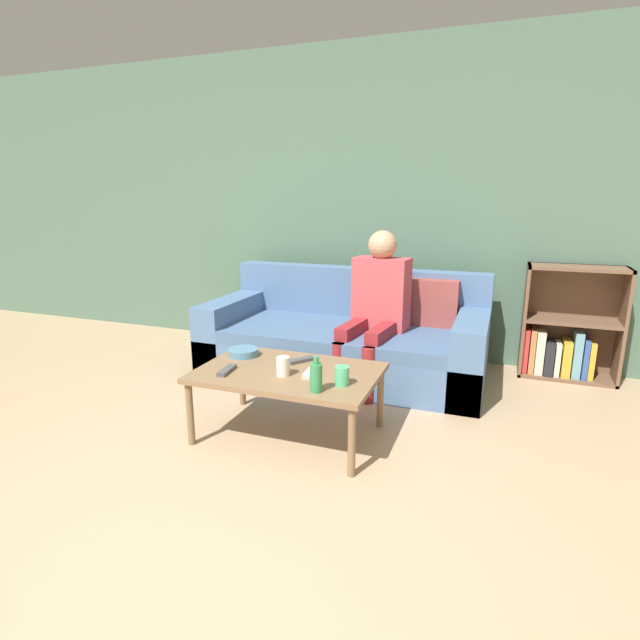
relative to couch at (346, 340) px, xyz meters
The scene contains 13 objects.
ground_plane 2.19m from the couch, 90.06° to the right, with size 22.00×22.00×0.00m, color tan.
wall_back 1.23m from the couch, 90.20° to the left, with size 12.00×0.06×2.60m.
couch is the anchor object (origin of this frame).
bookshelf 1.68m from the couch, 17.16° to the left, with size 0.69×0.28×0.87m.
coffee_table 1.16m from the couch, 89.33° to the right, with size 1.03×0.67×0.40m.
person_adult 0.47m from the couch, 17.75° to the right, with size 0.44×0.70×1.13m.
cup_near 1.33m from the couch, 73.55° to the right, with size 0.08×0.08×0.10m.
cup_far 1.25m from the couch, 89.05° to the right, with size 0.08×0.08×0.11m.
tv_remote_0 1.00m from the couch, 88.44° to the right, with size 0.14×0.17×0.02m.
tv_remote_1 1.18m from the couch, 82.46° to the right, with size 0.06×0.17×0.02m.
tv_remote_2 1.34m from the couch, 102.99° to the right, with size 0.07×0.17×0.02m.
snack_bowl 1.08m from the couch, 109.58° to the right, with size 0.19×0.19×0.05m.
bottle 1.44m from the couch, 78.75° to the right, with size 0.06×0.06×0.19m.
Camera 1 is at (1.13, -1.44, 1.38)m, focal length 28.00 mm.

